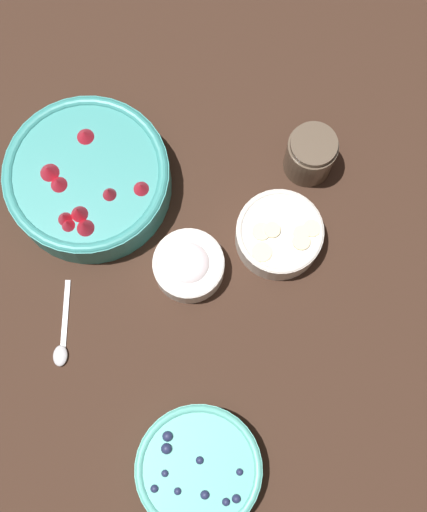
# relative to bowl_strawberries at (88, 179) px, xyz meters

# --- Properties ---
(ground_plane) EXTENTS (4.00, 4.00, 0.00)m
(ground_plane) POSITION_rel_bowl_strawberries_xyz_m (-0.22, -0.12, -0.04)
(ground_plane) COLOR #382319
(bowl_strawberries) EXTENTS (0.26, 0.26, 0.09)m
(bowl_strawberries) POSITION_rel_bowl_strawberries_xyz_m (0.00, 0.00, 0.00)
(bowl_strawberries) COLOR teal
(bowl_strawberries) RESTS_ON ground_plane
(bowl_blueberries) EXTENTS (0.18, 0.18, 0.06)m
(bowl_blueberries) POSITION_rel_bowl_strawberries_xyz_m (-0.46, 0.06, -0.01)
(bowl_blueberries) COLOR #56B7A8
(bowl_blueberries) RESTS_ON ground_plane
(bowl_bananas) EXTENTS (0.13, 0.13, 0.05)m
(bowl_bananas) POSITION_rel_bowl_strawberries_xyz_m (-0.22, -0.22, -0.01)
(bowl_bananas) COLOR silver
(bowl_bananas) RESTS_ON ground_plane
(bowl_cream) EXTENTS (0.11, 0.11, 0.06)m
(bowl_cream) POSITION_rel_bowl_strawberries_xyz_m (-0.19, -0.07, -0.01)
(bowl_cream) COLOR white
(bowl_cream) RESTS_ON ground_plane
(jar_chocolate) EXTENTS (0.08, 0.08, 0.09)m
(jar_chocolate) POSITION_rel_bowl_strawberries_xyz_m (-0.13, -0.32, -0.00)
(jar_chocolate) COLOR brown
(jar_chocolate) RESTS_ON ground_plane
(spoon) EXTENTS (0.13, 0.08, 0.01)m
(spoon) POSITION_rel_bowl_strawberries_xyz_m (-0.20, 0.15, -0.04)
(spoon) COLOR silver
(spoon) RESTS_ON ground_plane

